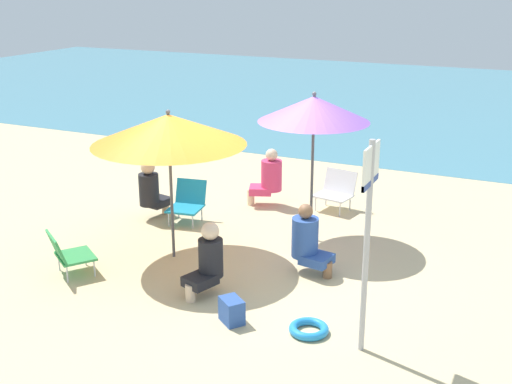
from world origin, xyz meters
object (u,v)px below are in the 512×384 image
Objects in this scene: beach_chair_a at (67,252)px; beach_bag at (232,311)px; beach_chair_b at (336,189)px; beach_chair_c at (188,201)px; umbrella_purple at (314,109)px; umbrella_orange at (169,130)px; person_d at (208,260)px; person_a at (269,177)px; swim_ring at (309,329)px; person_b at (151,190)px; warning_sign at (368,217)px; person_c at (308,240)px.

beach_bag is (2.42, -0.20, -0.17)m from beach_chair_a.
beach_chair_b is 0.98× the size of beach_chair_c.
umbrella_purple reaches higher than umbrella_orange.
umbrella_purple is 2.65m from person_d.
person_a is 3.95m from beach_bag.
beach_chair_c is at bearing -41.48° from beach_chair_b.
person_d reaches higher than swim_ring.
person_a is 1.94m from person_b.
umbrella_orange is at bearing -136.19° from umbrella_purple.
warning_sign is (3.50, -2.48, 1.12)m from beach_chair_c.
person_b is (-2.53, -0.28, -1.42)m from umbrella_purple.
umbrella_purple is 3.05m from warning_sign.
umbrella_purple is 2.02m from umbrella_orange.
umbrella_purple is at bearing 115.34° from person_a.
person_d is at bearing -119.33° from person_c.
person_a reaches higher than beach_chair_b.
warning_sign is at bearing 104.58° from person_a.
person_a reaches higher than person_c.
person_d is 2.07× the size of swim_ring.
swim_ring is at bearing -69.89° from umbrella_purple.
beach_chair_c is at bearing -176.45° from umbrella_purple.
umbrella_purple is 2.12m from person_a.
umbrella_orange is 2.27× the size of person_d.
umbrella_purple is at bearing 118.31° from person_c.
person_b is 2.23× the size of swim_ring.
beach_chair_a is (-0.90, -1.07, -1.45)m from umbrella_orange.
person_b is at bearing 147.05° from swim_ring.
person_b is 3.01m from person_c.
umbrella_purple is 2.92m from person_b.
swim_ring is at bearing -55.75° from beach_chair_a.
person_c is at bearing 9.49° from umbrella_orange.
person_a is at bearing 119.88° from swim_ring.
person_a is 3.40× the size of beach_bag.
warning_sign reaches higher than person_d.
person_b is 3.39× the size of beach_bag.
beach_chair_c is 0.74× the size of person_d.
person_c is 1.58m from swim_ring.
person_c is (2.90, -0.81, -0.04)m from person_b.
beach_chair_b is 2.42m from beach_chair_c.
person_a reaches higher than beach_bag.
person_c is at bearing 20.48° from beach_chair_b.
person_c is 3.23× the size of beach_bag.
beach_chair_b is at bearing -44.23° from person_b.
beach_chair_a is 2.44m from beach_bag.
person_c is at bearing 127.37° from warning_sign.
person_d is (1.47, -2.03, 0.12)m from beach_chair_c.
beach_chair_b is 0.70× the size of person_c.
person_b is (-1.08, 1.12, -1.28)m from umbrella_orange.
person_a is 4.17m from swim_ring.
umbrella_purple is 0.97× the size of warning_sign.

